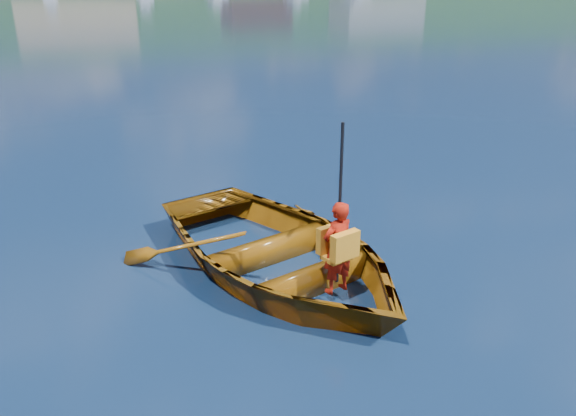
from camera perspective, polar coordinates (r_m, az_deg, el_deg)
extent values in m
plane|color=#111F3A|center=(6.70, 5.12, -7.45)|extent=(600.00, 600.00, 0.00)
imported|color=brown|center=(6.77, -1.08, -4.42)|extent=(4.02, 4.77, 0.84)
imported|color=#A4170A|center=(6.06, 5.03, -4.06)|extent=(0.44, 0.36, 1.06)
cube|color=orange|center=(5.95, 5.82, -3.84)|extent=(0.35, 0.20, 0.30)
cube|color=orange|center=(6.11, 4.31, -3.06)|extent=(0.35, 0.18, 0.30)
cube|color=orange|center=(6.11, 5.00, -4.97)|extent=(0.35, 0.30, 0.05)
cylinder|color=black|center=(6.10, 5.28, 0.17)|extent=(0.05, 0.05, 1.85)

